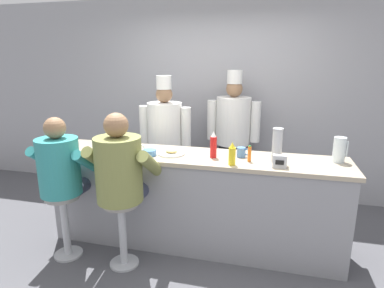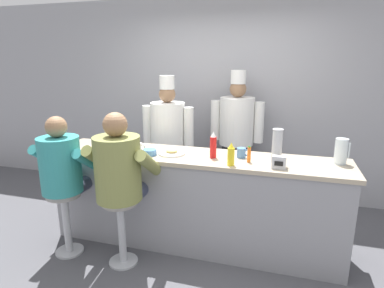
{
  "view_description": "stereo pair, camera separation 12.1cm",
  "coord_description": "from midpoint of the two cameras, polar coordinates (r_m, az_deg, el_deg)",
  "views": [
    {
      "loc": [
        0.72,
        -2.65,
        1.88
      ],
      "look_at": [
        -0.01,
        0.27,
        1.09
      ],
      "focal_mm": 30.0,
      "sensor_mm": 36.0,
      "label": 1
    },
    {
      "loc": [
        0.84,
        -2.62,
        1.88
      ],
      "look_at": [
        -0.01,
        0.27,
        1.09
      ],
      "focal_mm": 30.0,
      "sensor_mm": 36.0,
      "label": 2
    }
  ],
  "objects": [
    {
      "name": "breakfast_plate",
      "position": [
        3.2,
        -2.57,
        -1.57
      ],
      "size": [
        0.27,
        0.27,
        0.05
      ],
      "color": "white",
      "rests_on": "diner_counter"
    },
    {
      "name": "diner_seated_olive",
      "position": [
        2.95,
        -11.52,
        -4.86
      ],
      "size": [
        0.62,
        0.62,
        1.45
      ],
      "color": "#B2B5BA",
      "rests_on": "ground_plane"
    },
    {
      "name": "water_pitcher_clear",
      "position": [
        3.2,
        25.96,
        -1.18
      ],
      "size": [
        0.13,
        0.11,
        0.23
      ],
      "color": "silver",
      "rests_on": "diner_counter"
    },
    {
      "name": "ketchup_bottle_red",
      "position": [
        3.06,
        4.92,
        -0.3
      ],
      "size": [
        0.06,
        0.06,
        0.26
      ],
      "color": "red",
      "rests_on": "diner_counter"
    },
    {
      "name": "wall_back",
      "position": [
        4.5,
        6.38,
        7.86
      ],
      "size": [
        10.0,
        0.06,
        2.7
      ],
      "color": "#99999E",
      "rests_on": "ground_plane"
    },
    {
      "name": "cup_stack_steel",
      "position": [
        2.99,
        16.0,
        -0.4
      ],
      "size": [
        0.1,
        0.1,
        0.32
      ],
      "color": "#B7BABF",
      "rests_on": "diner_counter"
    },
    {
      "name": "cereal_bowl",
      "position": [
        3.19,
        -6.48,
        -1.46
      ],
      "size": [
        0.14,
        0.14,
        0.06
      ],
      "color": "#4C7FB7",
      "rests_on": "diner_counter"
    },
    {
      "name": "napkin_dispenser_chrome",
      "position": [
        2.88,
        16.35,
        -3.16
      ],
      "size": [
        0.12,
        0.07,
        0.11
      ],
      "color": "silver",
      "rests_on": "diner_counter"
    },
    {
      "name": "coffee_mug_white",
      "position": [
        3.31,
        -8.61,
        -0.58
      ],
      "size": [
        0.14,
        0.09,
        0.09
      ],
      "color": "white",
      "rests_on": "diner_counter"
    },
    {
      "name": "cook_in_whites_far",
      "position": [
        4.22,
        8.72,
        2.03
      ],
      "size": [
        0.69,
        0.44,
        1.76
      ],
      "color": "#232328",
      "rests_on": "ground_plane"
    },
    {
      "name": "diner_seated_teal",
      "position": [
        3.27,
        -20.96,
        -4.13
      ],
      "size": [
        0.57,
        0.57,
        1.39
      ],
      "color": "#B2B5BA",
      "rests_on": "ground_plane"
    },
    {
      "name": "mustard_bottle_yellow",
      "position": [
        2.87,
        8.15,
        -1.92
      ],
      "size": [
        0.06,
        0.06,
        0.21
      ],
      "color": "yellow",
      "rests_on": "diner_counter"
    },
    {
      "name": "coffee_mug_blue",
      "position": [
        3.13,
        9.94,
        -1.55
      ],
      "size": [
        0.13,
        0.09,
        0.09
      ],
      "color": "#4C7AB2",
      "rests_on": "diner_counter"
    },
    {
      "name": "diner_counter",
      "position": [
        3.34,
        1.43,
        -9.93
      ],
      "size": [
        2.96,
        0.6,
        0.97
      ],
      "color": "gray",
      "rests_on": "ground_plane"
    },
    {
      "name": "ground_plane",
      "position": [
        3.33,
        -0.06,
        -19.65
      ],
      "size": [
        20.0,
        20.0,
        0.0
      ],
      "primitive_type": "plane",
      "color": "#4C4C51"
    },
    {
      "name": "cook_in_whites_near",
      "position": [
        4.04,
        -3.43,
        1.14
      ],
      "size": [
        0.66,
        0.43,
        1.7
      ],
      "color": "#232328",
      "rests_on": "ground_plane"
    },
    {
      "name": "hot_sauce_bottle_orange",
      "position": [
        2.99,
        11.25,
        -1.85
      ],
      "size": [
        0.03,
        0.03,
        0.15
      ],
      "color": "orange",
      "rests_on": "diner_counter"
    }
  ]
}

